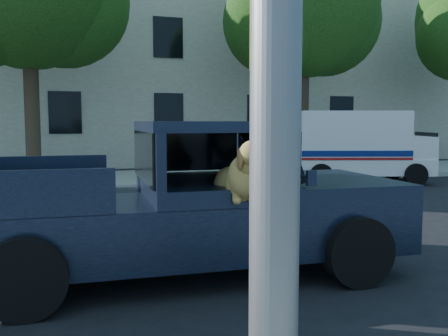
% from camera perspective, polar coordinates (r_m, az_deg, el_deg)
% --- Properties ---
extents(ground, '(120.00, 120.00, 0.00)m').
position_cam_1_polar(ground, '(7.48, 8.59, -9.25)').
color(ground, black).
rests_on(ground, ground).
extents(far_sidewalk, '(60.00, 4.00, 0.15)m').
position_cam_1_polar(far_sidewalk, '(16.08, -6.50, -1.09)').
color(far_sidewalk, gray).
rests_on(far_sidewalk, ground).
extents(lane_stripes, '(21.60, 0.14, 0.01)m').
position_cam_1_polar(lane_stripes, '(11.34, 9.78, -4.21)').
color(lane_stripes, silver).
rests_on(lane_stripes, ground).
extents(street_tree_mid, '(6.00, 5.20, 8.60)m').
position_cam_1_polar(street_tree_mid, '(18.50, 9.18, 17.28)').
color(street_tree_mid, '#332619').
rests_on(street_tree_mid, ground).
extents(building_main, '(26.00, 6.00, 9.00)m').
position_cam_1_polar(building_main, '(23.93, -3.16, 11.67)').
color(building_main, beige).
rests_on(building_main, ground).
extents(pickup_truck, '(5.35, 2.81, 1.88)m').
position_cam_1_polar(pickup_truck, '(6.16, -5.01, -6.30)').
color(pickup_truck, black).
rests_on(pickup_truck, ground).
extents(mail_truck, '(4.34, 2.98, 2.18)m').
position_cam_1_polar(mail_truck, '(15.77, 15.07, 1.83)').
color(mail_truck, silver).
rests_on(mail_truck, ground).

